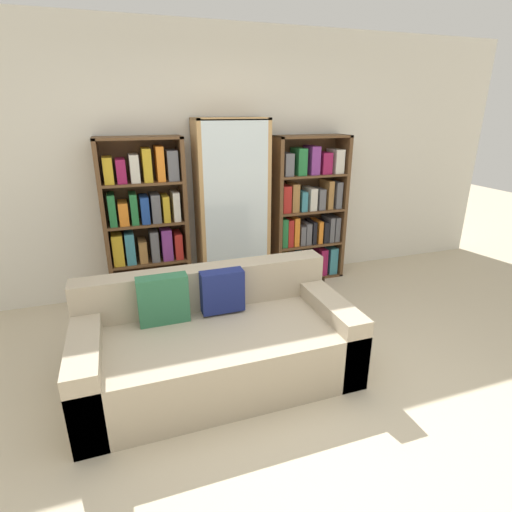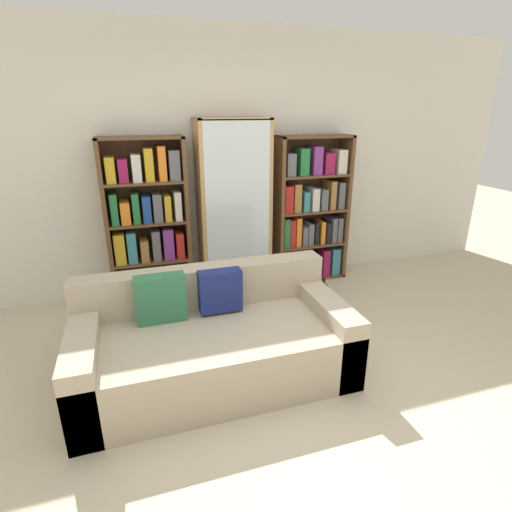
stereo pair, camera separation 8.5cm
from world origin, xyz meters
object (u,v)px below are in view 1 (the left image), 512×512
display_cabinet (232,209)px  wine_bottle (322,296)px  couch (216,343)px  bookshelf_right (308,214)px  bookshelf_left (146,225)px

display_cabinet → wine_bottle: display_cabinet is taller
couch → bookshelf_right: bookshelf_right is taller
wine_bottle → couch: bearing=-151.2°
bookshelf_right → display_cabinet: bearing=-179.0°
display_cabinet → bookshelf_right: bearing=1.0°
display_cabinet → couch: bearing=-110.5°
display_cabinet → wine_bottle: size_ratio=5.29×
bookshelf_right → couch: bearing=-134.0°
couch → bookshelf_left: bookshelf_left is taller
couch → display_cabinet: display_cabinet is taller
couch → wine_bottle: (1.25, 0.69, -0.14)m
bookshelf_left → bookshelf_right: 1.80m
display_cabinet → bookshelf_left: bearing=179.0°
display_cabinet → bookshelf_right: display_cabinet is taller
couch → bookshelf_right: 2.17m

